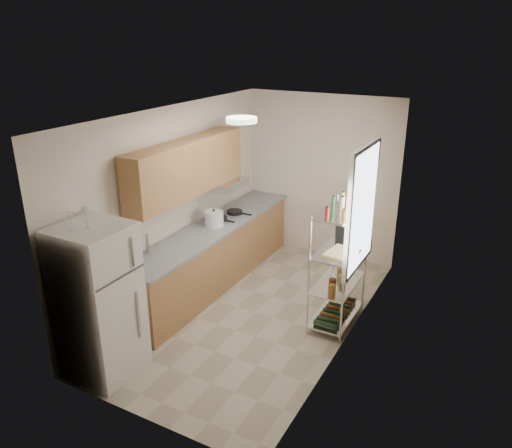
{
  "coord_description": "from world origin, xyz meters",
  "views": [
    {
      "loc": [
        2.72,
        -5.02,
        3.48
      ],
      "look_at": [
        -0.12,
        0.25,
        1.15
      ],
      "focal_mm": 35.0,
      "sensor_mm": 36.0,
      "label": 1
    }
  ],
  "objects_px": {
    "rice_cooker": "(214,218)",
    "espresso_machine": "(344,232)",
    "refrigerator": "(99,302)",
    "cutting_board": "(342,253)",
    "frying_pan_large": "(219,218)"
  },
  "relations": [
    {
      "from": "rice_cooker",
      "to": "espresso_machine",
      "type": "relative_size",
      "value": 1.07
    },
    {
      "from": "refrigerator",
      "to": "cutting_board",
      "type": "distance_m",
      "value": 2.78
    },
    {
      "from": "rice_cooker",
      "to": "cutting_board",
      "type": "xyz_separation_m",
      "value": [
        1.98,
        -0.3,
        0.02
      ]
    },
    {
      "from": "cutting_board",
      "to": "espresso_machine",
      "type": "relative_size",
      "value": 1.63
    },
    {
      "from": "espresso_machine",
      "to": "rice_cooker",
      "type": "bearing_deg",
      "value": -171.98
    },
    {
      "from": "rice_cooker",
      "to": "cutting_board",
      "type": "bearing_deg",
      "value": -8.66
    },
    {
      "from": "espresso_machine",
      "to": "cutting_board",
      "type": "bearing_deg",
      "value": -69.03
    },
    {
      "from": "cutting_board",
      "to": "frying_pan_large",
      "type": "bearing_deg",
      "value": 165.65
    },
    {
      "from": "refrigerator",
      "to": "rice_cooker",
      "type": "height_order",
      "value": "refrigerator"
    },
    {
      "from": "refrigerator",
      "to": "espresso_machine",
      "type": "xyz_separation_m",
      "value": [
        1.84,
        2.35,
        0.29
      ]
    },
    {
      "from": "frying_pan_large",
      "to": "cutting_board",
      "type": "height_order",
      "value": "cutting_board"
    },
    {
      "from": "rice_cooker",
      "to": "refrigerator",
      "type": "bearing_deg",
      "value": -89.01
    },
    {
      "from": "refrigerator",
      "to": "espresso_machine",
      "type": "height_order",
      "value": "refrigerator"
    },
    {
      "from": "refrigerator",
      "to": "espresso_machine",
      "type": "relative_size",
      "value": 6.77
    },
    {
      "from": "frying_pan_large",
      "to": "espresso_machine",
      "type": "bearing_deg",
      "value": 1.36
    }
  ]
}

